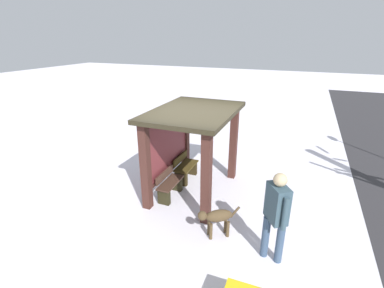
# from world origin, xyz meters

# --- Properties ---
(ground_plane) EXTENTS (60.00, 60.00, 0.00)m
(ground_plane) POSITION_xyz_m (0.00, 0.00, 0.00)
(ground_plane) COLOR silver
(bus_shelter) EXTENTS (2.72, 1.92, 2.23)m
(bus_shelter) POSITION_xyz_m (0.00, 0.16, 1.64)
(bus_shelter) COLOR #41231D
(bus_shelter) RESTS_ON ground
(bench_left_inside) EXTENTS (0.92, 0.35, 0.70)m
(bench_left_inside) POSITION_xyz_m (-0.51, 0.46, 0.31)
(bench_left_inside) COLOR #432D22
(bench_left_inside) RESTS_ON ground
(bench_center_inside) EXTENTS (0.92, 0.41, 0.72)m
(bench_center_inside) POSITION_xyz_m (0.51, 0.46, 0.31)
(bench_center_inside) COLOR #413415
(bench_center_inside) RESTS_ON ground
(person_walking) EXTENTS (0.57, 0.46, 1.77)m
(person_walking) POSITION_xyz_m (-1.72, -2.24, 1.04)
(person_walking) COLOR #344B57
(person_walking) RESTS_ON ground
(dog) EXTENTS (0.56, 0.77, 0.65)m
(dog) POSITION_xyz_m (-1.51, -1.11, 0.45)
(dog) COLOR #4B3A24
(dog) RESTS_ON ground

